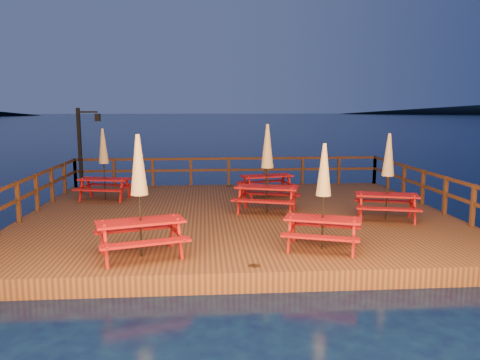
{
  "coord_description": "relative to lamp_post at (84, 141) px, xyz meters",
  "views": [
    {
      "loc": [
        -0.93,
        -13.19,
        3.41
      ],
      "look_at": [
        0.12,
        0.6,
        1.26
      ],
      "focal_mm": 35.0,
      "sensor_mm": 36.0,
      "label": 1
    }
  ],
  "objects": [
    {
      "name": "ground",
      "position": [
        5.39,
        -4.55,
        -2.2
      ],
      "size": [
        500.0,
        500.0,
        0.0
      ],
      "primitive_type": "plane",
      "color": "black",
      "rests_on": "ground"
    },
    {
      "name": "deck",
      "position": [
        5.39,
        -4.55,
        -2.0
      ],
      "size": [
        12.0,
        10.0,
        0.4
      ],
      "primitive_type": "cube",
      "color": "#442615",
      "rests_on": "ground"
    },
    {
      "name": "deck_piles",
      "position": [
        5.39,
        -4.55,
        -2.5
      ],
      "size": [
        11.44,
        9.44,
        1.4
      ],
      "color": "#3E2513",
      "rests_on": "ground"
    },
    {
      "name": "railing",
      "position": [
        5.39,
        -2.77,
        -1.03
      ],
      "size": [
        11.8,
        9.75,
        1.1
      ],
      "color": "#3E2513",
      "rests_on": "deck"
    },
    {
      "name": "lamp_post",
      "position": [
        0.0,
        0.0,
        0.0
      ],
      "size": [
        0.85,
        0.18,
        3.0
      ],
      "color": "black",
      "rests_on": "deck"
    },
    {
      "name": "picnic_table_0",
      "position": [
        6.56,
        -2.17,
        -0.51
      ],
      "size": [
        2.02,
        1.8,
        2.47
      ],
      "rotation": [
        0.0,
        0.0,
        0.25
      ],
      "color": "maroon",
      "rests_on": "deck"
    },
    {
      "name": "picnic_table_1",
      "position": [
        6.96,
        -8.18,
        -0.61
      ],
      "size": [
        1.93,
        1.76,
        2.27
      ],
      "rotation": [
        0.0,
        0.0,
        -0.34
      ],
      "color": "maroon",
      "rests_on": "deck"
    },
    {
      "name": "picnic_table_2",
      "position": [
        3.15,
        -8.4,
        -0.5
      ],
      "size": [
        2.09,
        1.88,
        2.49
      ],
      "rotation": [
        0.0,
        0.0,
        0.3
      ],
      "color": "maroon",
      "rests_on": "deck"
    },
    {
      "name": "picnic_table_3",
      "position": [
        9.35,
        -5.7,
        -0.58
      ],
      "size": [
        1.93,
        1.72,
        2.34
      ],
      "rotation": [
        0.0,
        0.0,
        -0.26
      ],
      "color": "maroon",
      "rests_on": "deck"
    },
    {
      "name": "picnic_table_4",
      "position": [
        6.25,
        -4.59,
        -0.47
      ],
      "size": [
        2.15,
        1.95,
        2.55
      ],
      "rotation": [
        0.0,
        0.0,
        -0.32
      ],
      "color": "maroon",
      "rests_on": "deck"
    },
    {
      "name": "picnic_table_5",
      "position": [
        1.17,
        -2.25,
        -0.58
      ],
      "size": [
        1.87,
        1.65,
        2.34
      ],
      "rotation": [
        0.0,
        0.0,
        -0.2
      ],
      "color": "maroon",
      "rests_on": "deck"
    }
  ]
}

